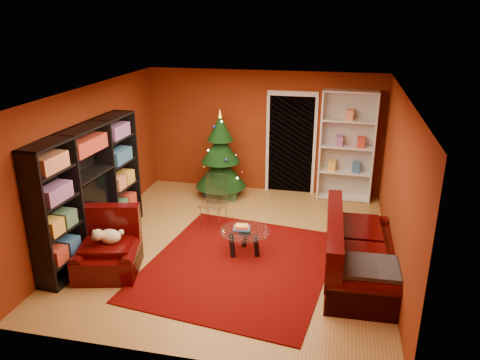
% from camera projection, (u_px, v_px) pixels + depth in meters
% --- Properties ---
extents(floor, '(5.00, 5.50, 0.05)m').
position_uv_depth(floor, '(235.00, 247.00, 7.92)').
color(floor, olive).
rests_on(floor, ground).
extents(ceiling, '(5.00, 5.50, 0.05)m').
position_uv_depth(ceiling, '(234.00, 91.00, 7.01)').
color(ceiling, silver).
rests_on(ceiling, wall_back).
extents(wall_back, '(5.00, 0.05, 2.60)m').
position_uv_depth(wall_back, '(264.00, 132.00, 10.01)').
color(wall_back, maroon).
rests_on(wall_back, ground).
extents(wall_left, '(0.05, 5.50, 2.60)m').
position_uv_depth(wall_left, '(91.00, 163.00, 7.97)').
color(wall_left, maroon).
rests_on(wall_left, ground).
extents(wall_right, '(0.05, 5.50, 2.60)m').
position_uv_depth(wall_right, '(400.00, 186.00, 6.96)').
color(wall_right, maroon).
rests_on(wall_right, ground).
extents(doorway, '(1.06, 0.60, 2.16)m').
position_uv_depth(doorway, '(291.00, 145.00, 9.94)').
color(doorway, black).
rests_on(doorway, floor).
extents(rug, '(3.09, 3.47, 0.02)m').
position_uv_depth(rug, '(239.00, 264.00, 7.33)').
color(rug, '#540502').
rests_on(rug, floor).
extents(media_unit, '(0.54, 2.71, 2.07)m').
position_uv_depth(media_unit, '(89.00, 190.00, 7.51)').
color(media_unit, black).
rests_on(media_unit, floor).
extents(christmas_tree, '(1.09, 1.09, 1.89)m').
position_uv_depth(christmas_tree, '(221.00, 155.00, 9.73)').
color(christmas_tree, black).
rests_on(christmas_tree, floor).
extents(gift_box_teal, '(0.36, 0.36, 0.32)m').
position_uv_depth(gift_box_teal, '(211.00, 187.00, 10.11)').
color(gift_box_teal, '#246176').
rests_on(gift_box_teal, floor).
extents(gift_box_green, '(0.28, 0.28, 0.28)m').
position_uv_depth(gift_box_green, '(230.00, 193.00, 9.83)').
color(gift_box_green, '#2A5F3B').
rests_on(gift_box_green, floor).
extents(gift_box_red, '(0.26, 0.26, 0.22)m').
position_uv_depth(gift_box_red, '(214.00, 184.00, 10.39)').
color(gift_box_red, '#A93925').
rests_on(gift_box_red, floor).
extents(white_bookshelf, '(1.10, 0.44, 2.34)m').
position_uv_depth(white_bookshelf, '(347.00, 147.00, 9.53)').
color(white_bookshelf, white).
rests_on(white_bookshelf, floor).
extents(armchair, '(1.19, 1.19, 0.77)m').
position_uv_depth(armchair, '(107.00, 249.00, 7.01)').
color(armchair, black).
rests_on(armchair, rug).
extents(dog, '(0.46, 0.39, 0.25)m').
position_uv_depth(dog, '(110.00, 236.00, 6.99)').
color(dog, beige).
rests_on(dog, armchair).
extents(sofa, '(1.06, 2.24, 0.95)m').
position_uv_depth(sofa, '(361.00, 247.00, 6.88)').
color(sofa, black).
rests_on(sofa, rug).
extents(coffee_table, '(0.93, 0.93, 0.51)m').
position_uv_depth(coffee_table, '(245.00, 242.00, 7.59)').
color(coffee_table, gray).
rests_on(coffee_table, rug).
extents(acrylic_chair, '(0.49, 0.52, 0.86)m').
position_uv_depth(acrylic_chair, '(213.00, 204.00, 8.52)').
color(acrylic_chair, '#66605B').
rests_on(acrylic_chair, rug).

